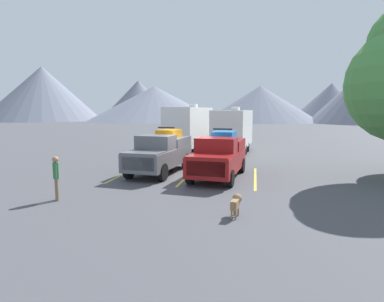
% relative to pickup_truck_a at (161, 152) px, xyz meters
% --- Properties ---
extents(ground_plane, '(240.00, 240.00, 0.00)m').
position_rel_pickup_truck_a_xyz_m(ground_plane, '(1.69, -0.53, -1.18)').
color(ground_plane, '#47474C').
extents(pickup_truck_a, '(2.62, 5.63, 2.54)m').
position_rel_pickup_truck_a_xyz_m(pickup_truck_a, '(0.00, 0.00, 0.00)').
color(pickup_truck_a, '#595B60').
rests_on(pickup_truck_a, ground).
extents(pickup_truck_b, '(2.66, 5.50, 2.53)m').
position_rel_pickup_truck_a_xyz_m(pickup_truck_b, '(3.37, -0.65, -0.02)').
color(pickup_truck_b, maroon).
rests_on(pickup_truck_b, ground).
extents(lot_stripe_a, '(0.12, 5.50, 0.01)m').
position_rel_pickup_truck_a_xyz_m(lot_stripe_a, '(-1.88, -0.50, -1.18)').
color(lot_stripe_a, gold).
rests_on(lot_stripe_a, ground).
extents(lot_stripe_b, '(0.12, 5.50, 0.01)m').
position_rel_pickup_truck_a_xyz_m(lot_stripe_b, '(1.69, -0.50, -1.18)').
color(lot_stripe_b, gold).
rests_on(lot_stripe_b, ground).
extents(lot_stripe_c, '(0.12, 5.50, 0.01)m').
position_rel_pickup_truck_a_xyz_m(lot_stripe_c, '(5.26, -0.50, -1.18)').
color(lot_stripe_c, gold).
rests_on(lot_stripe_c, ground).
extents(camper_trailer_a, '(2.96, 9.18, 4.03)m').
position_rel_pickup_truck_a_xyz_m(camper_trailer_a, '(-0.39, 10.09, 0.94)').
color(camper_trailer_a, white).
rests_on(camper_trailer_a, ground).
extents(camper_trailer_b, '(3.03, 8.61, 3.78)m').
position_rel_pickup_truck_a_xyz_m(camper_trailer_b, '(3.42, 9.30, 0.81)').
color(camper_trailer_b, white).
rests_on(camper_trailer_b, ground).
extents(person_a, '(0.30, 0.35, 1.75)m').
position_rel_pickup_truck_a_xyz_m(person_a, '(-2.38, -6.25, -0.17)').
color(person_a, '#726047').
rests_on(person_a, ground).
extents(dog, '(0.35, 0.86, 0.73)m').
position_rel_pickup_truck_a_xyz_m(dog, '(4.62, -6.80, -0.69)').
color(dog, olive).
rests_on(dog, ground).
extents(mountain_ridge, '(161.80, 44.83, 17.72)m').
position_rel_pickup_truck_a_xyz_m(mountain_ridge, '(3.46, 78.75, 6.22)').
color(mountain_ridge, slate).
rests_on(mountain_ridge, ground).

